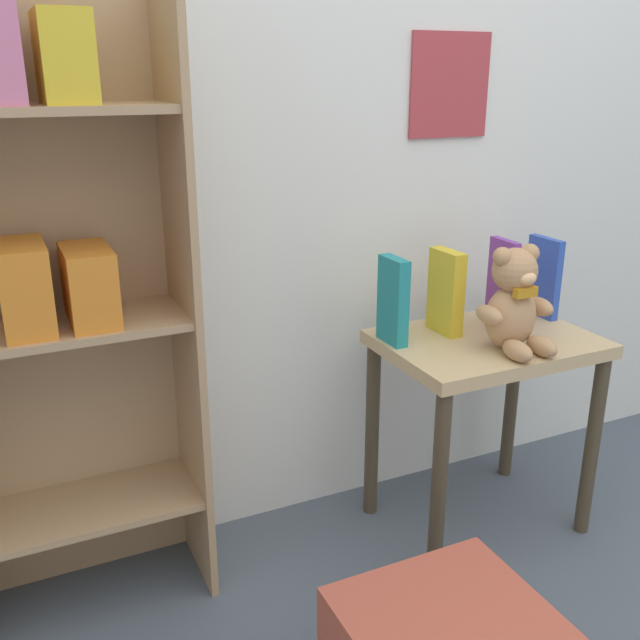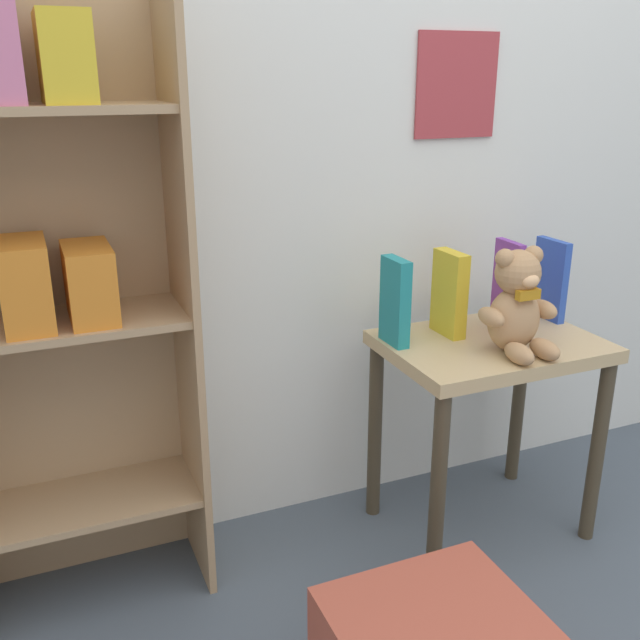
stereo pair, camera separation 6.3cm
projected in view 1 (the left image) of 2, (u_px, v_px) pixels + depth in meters
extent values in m
cube|color=silver|center=(402.00, 70.00, 1.92)|extent=(4.80, 0.06, 2.50)
cube|color=#A8383D|center=(450.00, 85.00, 1.96)|extent=(0.25, 0.01, 0.28)
cube|color=tan|center=(184.00, 311.00, 1.67)|extent=(0.02, 0.27, 1.43)
cube|color=tan|center=(56.00, 311.00, 1.67)|extent=(0.56, 0.02, 1.43)
cube|color=tan|center=(85.00, 507.00, 1.71)|extent=(0.53, 0.25, 0.02)
cube|color=tan|center=(62.00, 327.00, 1.56)|extent=(0.53, 0.25, 0.02)
cube|color=tan|center=(35.00, 109.00, 1.41)|extent=(0.53, 0.25, 0.02)
cube|color=gold|center=(64.00, 58.00, 1.39)|extent=(0.10, 0.19, 0.17)
cube|color=orange|center=(24.00, 287.00, 1.49)|extent=(0.10, 0.19, 0.19)
cube|color=orange|center=(89.00, 285.00, 1.54)|extent=(0.10, 0.19, 0.16)
cube|color=tan|center=(487.00, 344.00, 1.91)|extent=(0.56, 0.40, 0.04)
cylinder|color=#453A29|center=(439.00, 490.00, 1.76)|extent=(0.04, 0.04, 0.54)
cylinder|color=#453A29|center=(592.00, 447.00, 1.96)|extent=(0.04, 0.04, 0.54)
cylinder|color=#453A29|center=(372.00, 430.00, 2.05)|extent=(0.04, 0.04, 0.54)
cylinder|color=#453A29|center=(511.00, 399.00, 2.25)|extent=(0.04, 0.04, 0.54)
ellipsoid|color=tan|center=(510.00, 317.00, 1.81)|extent=(0.14, 0.11, 0.17)
sphere|color=tan|center=(515.00, 270.00, 1.77)|extent=(0.11, 0.11, 0.11)
sphere|color=tan|center=(502.00, 257.00, 1.74)|extent=(0.05, 0.05, 0.05)
sphere|color=tan|center=(530.00, 253.00, 1.78)|extent=(0.05, 0.05, 0.05)
ellipsoid|color=#F4BB82|center=(527.00, 278.00, 1.73)|extent=(0.05, 0.03, 0.03)
ellipsoid|color=tan|center=(489.00, 315.00, 1.76)|extent=(0.05, 0.09, 0.05)
ellipsoid|color=tan|center=(539.00, 307.00, 1.83)|extent=(0.05, 0.09, 0.05)
ellipsoid|color=tan|center=(517.00, 351.00, 1.75)|extent=(0.05, 0.10, 0.05)
ellipsoid|color=tan|center=(542.00, 346.00, 1.78)|extent=(0.05, 0.10, 0.05)
cube|color=#C68419|center=(525.00, 292.00, 1.75)|extent=(0.06, 0.02, 0.02)
cube|color=teal|center=(393.00, 301.00, 1.84)|extent=(0.04, 0.11, 0.23)
cube|color=gold|center=(446.00, 292.00, 1.91)|extent=(0.04, 0.12, 0.23)
cube|color=purple|center=(502.00, 284.00, 1.95)|extent=(0.02, 0.11, 0.25)
cube|color=#2D51B7|center=(543.00, 277.00, 2.04)|extent=(0.03, 0.12, 0.23)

